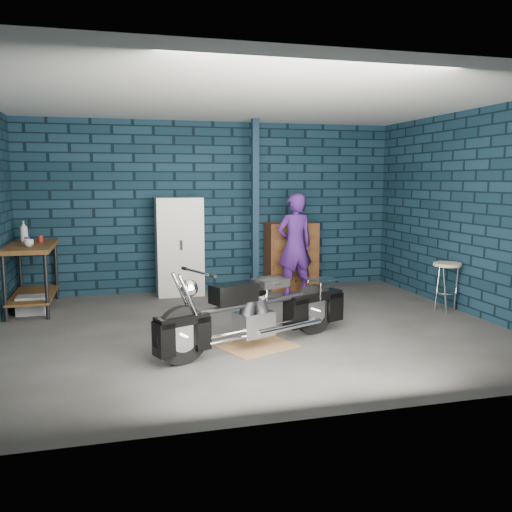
{
  "coord_description": "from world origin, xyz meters",
  "views": [
    {
      "loc": [
        -1.56,
        -6.14,
        1.79
      ],
      "look_at": [
        0.13,
        0.3,
        0.85
      ],
      "focal_mm": 38.0,
      "sensor_mm": 36.0,
      "label": 1
    }
  ],
  "objects": [
    {
      "name": "ground",
      "position": [
        0.0,
        0.0,
        0.0
      ],
      "size": [
        6.0,
        6.0,
        0.0
      ],
      "primitive_type": "plane",
      "color": "#504D4B",
      "rests_on": "ground"
    },
    {
      "name": "room_walls",
      "position": [
        0.0,
        0.55,
        1.9
      ],
      "size": [
        6.02,
        5.01,
        2.71
      ],
      "color": "#0E232F",
      "rests_on": "ground"
    },
    {
      "name": "support_post",
      "position": [
        0.55,
        1.95,
        1.35
      ],
      "size": [
        0.1,
        0.1,
        2.7
      ],
      "primitive_type": "cube",
      "color": "#112436",
      "rests_on": "ground"
    },
    {
      "name": "workbench",
      "position": [
        -2.68,
        1.75,
        0.46
      ],
      "size": [
        0.6,
        1.4,
        0.91
      ],
      "primitive_type": "cube",
      "color": "brown",
      "rests_on": "ground"
    },
    {
      "name": "drip_mat",
      "position": [
        -0.1,
        -0.67,
        0.0
      ],
      "size": [
        0.92,
        0.81,
        0.01
      ],
      "primitive_type": "cube",
      "rotation": [
        0.0,
        0.0,
        0.39
      ],
      "color": "brown",
      "rests_on": "ground"
    },
    {
      "name": "motorcycle",
      "position": [
        -0.1,
        -0.67,
        0.46
      ],
      "size": [
        2.12,
        1.31,
        0.91
      ],
      "primitive_type": null,
      "rotation": [
        0.0,
        0.0,
        0.39
      ],
      "color": "black",
      "rests_on": "ground"
    },
    {
      "name": "person",
      "position": [
        1.11,
        1.69,
        0.79
      ],
      "size": [
        0.61,
        0.44,
        1.58
      ],
      "primitive_type": "imported",
      "rotation": [
        0.0,
        0.0,
        3.25
      ],
      "color": "#461F74",
      "rests_on": "ground"
    },
    {
      "name": "storage_bin",
      "position": [
        -2.66,
        1.48,
        0.12
      ],
      "size": [
        0.39,
        0.28,
        0.24
      ],
      "primitive_type": "cube",
      "color": "gray",
      "rests_on": "ground"
    },
    {
      "name": "locker",
      "position": [
        -0.6,
        2.23,
        0.76
      ],
      "size": [
        0.71,
        0.5,
        1.51
      ],
      "primitive_type": "cube",
      "color": "silver",
      "rests_on": "ground"
    },
    {
      "name": "tool_chest",
      "position": [
        1.24,
        2.23,
        0.54
      ],
      "size": [
        0.82,
        0.45,
        1.09
      ],
      "primitive_type": "cube",
      "color": "brown",
      "rests_on": "ground"
    },
    {
      "name": "shop_stool",
      "position": [
        2.78,
        0.2,
        0.34
      ],
      "size": [
        0.43,
        0.43,
        0.67
      ],
      "primitive_type": null,
      "rotation": [
        0.0,
        0.0,
        -0.18
      ],
      "color": "#C7B496",
      "rests_on": "ground"
    },
    {
      "name": "cup_a",
      "position": [
        -2.67,
        1.5,
        0.96
      ],
      "size": [
        0.15,
        0.15,
        0.1
      ],
      "primitive_type": "imported",
      "rotation": [
        0.0,
        0.0,
        -0.2
      ],
      "color": "#C7B496",
      "rests_on": "workbench"
    },
    {
      "name": "mug_purple",
      "position": [
        -2.72,
        1.75,
        0.96
      ],
      "size": [
        0.1,
        0.1,
        0.1
      ],
      "primitive_type": "cylinder",
      "rotation": [
        0.0,
        0.0,
        0.43
      ],
      "color": "#5B1A6A",
      "rests_on": "workbench"
    },
    {
      "name": "mug_red",
      "position": [
        -2.58,
        1.97,
        0.96
      ],
      "size": [
        0.09,
        0.09,
        0.1
      ],
      "primitive_type": "cylinder",
      "rotation": [
        0.0,
        0.0,
        -0.3
      ],
      "color": "maroon",
      "rests_on": "workbench"
    },
    {
      "name": "bottle",
      "position": [
        -2.81,
        2.11,
        1.06
      ],
      "size": [
        0.12,
        0.12,
        0.3
      ],
      "primitive_type": "imported",
      "rotation": [
        0.0,
        0.0,
        -0.05
      ],
      "color": "gray",
      "rests_on": "workbench"
    }
  ]
}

